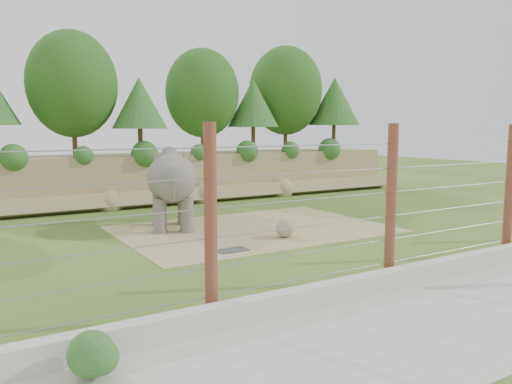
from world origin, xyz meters
TOP-DOWN VIEW (x-y plane):
  - ground at (0.00, 0.00)m, footprint 90.00×90.00m
  - back_embankment at (0.59, 12.68)m, footprint 30.00×5.52m
  - dirt_patch at (0.50, 3.00)m, footprint 10.00×7.00m
  - drain_grate at (-1.89, 0.36)m, footprint 1.00×0.60m
  - elephant at (-2.13, 4.75)m, footprint 2.78×4.10m
  - stone_ball at (0.68, 1.11)m, footprint 0.69×0.69m
  - retaining_wall at (0.00, -5.00)m, footprint 26.00×0.35m
  - walkway at (0.00, -7.00)m, footprint 26.00×4.00m
  - barrier_fence at (0.00, -4.50)m, footprint 20.26×0.26m
  - walkway_shrub at (-7.55, -5.80)m, footprint 0.76×0.76m

SIDE VIEW (x-z plane):
  - ground at x=0.00m, z-range 0.00..0.00m
  - walkway at x=0.00m, z-range 0.00..0.01m
  - dirt_patch at x=0.50m, z-range 0.00..0.02m
  - drain_grate at x=-1.89m, z-range 0.02..0.05m
  - retaining_wall at x=0.00m, z-range 0.00..0.50m
  - stone_ball at x=0.68m, z-range 0.02..0.71m
  - walkway_shrub at x=-7.55m, z-range 0.01..0.77m
  - elephant at x=-2.13m, z-range 0.00..3.06m
  - barrier_fence at x=0.00m, z-range 0.00..4.00m
  - back_embankment at x=0.59m, z-range -0.42..8.35m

